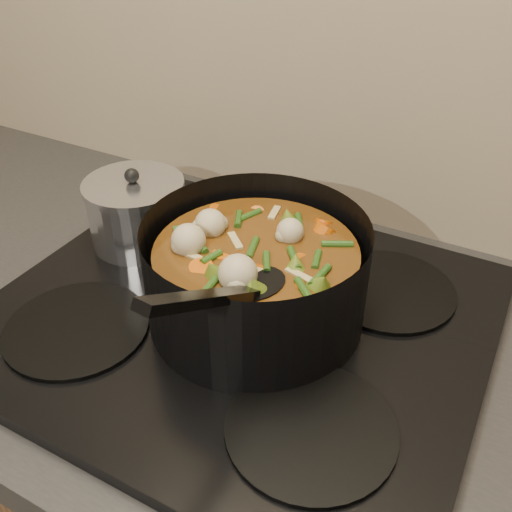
% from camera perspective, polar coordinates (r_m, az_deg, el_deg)
% --- Properties ---
extents(counter, '(2.64, 0.64, 0.91)m').
position_cam_1_polar(counter, '(1.12, -1.24, -24.13)').
color(counter, brown).
rests_on(counter, ground).
extents(stovetop, '(0.62, 0.54, 0.03)m').
position_cam_1_polar(stovetop, '(0.76, -1.68, -5.89)').
color(stovetop, black).
rests_on(stovetop, counter).
extents(stockpot, '(0.34, 0.40, 0.20)m').
position_cam_1_polar(stockpot, '(0.70, -0.01, -2.09)').
color(stockpot, black).
rests_on(stockpot, stovetop).
extents(saucepan, '(0.15, 0.15, 0.12)m').
position_cam_1_polar(saucepan, '(0.87, -11.84, 4.36)').
color(saucepan, silver).
rests_on(saucepan, stovetop).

